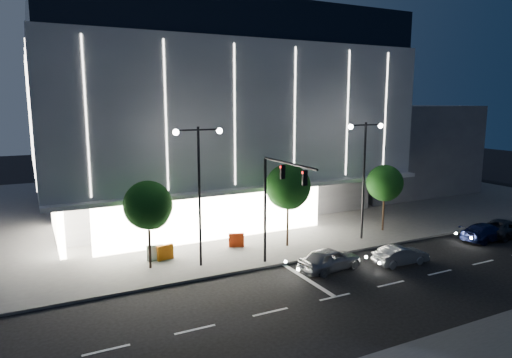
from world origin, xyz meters
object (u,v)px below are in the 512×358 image
at_px(car_second, 401,255).
at_px(barrier_c, 236,240).
at_px(street_lamp_west, 199,176).
at_px(tree_right, 385,185).
at_px(street_lamp_east, 364,163).
at_px(car_third, 486,232).
at_px(barrier_a, 165,252).
at_px(tree_left, 148,208).
at_px(tree_mid, 288,189).
at_px(barrier_b, 155,252).
at_px(traffic_mast, 276,192).
at_px(car_fourth, 504,228).
at_px(car_lead, 330,259).

xyz_separation_m(car_second, barrier_c, (-8.29, 7.72, 0.03)).
xyz_separation_m(street_lamp_west, tree_right, (16.03, 1.02, -2.07)).
bearing_deg(street_lamp_west, street_lamp_east, 0.00).
xyz_separation_m(tree_right, car_third, (5.46, -5.35, -3.22)).
bearing_deg(barrier_a, barrier_c, -7.14).
bearing_deg(tree_left, tree_mid, 0.00).
xyz_separation_m(street_lamp_east, barrier_b, (-15.34, 2.35, -5.31)).
bearing_deg(car_third, tree_left, 75.61).
height_order(traffic_mast, car_fourth, traffic_mast).
distance_m(traffic_mast, car_third, 18.10).
xyz_separation_m(car_second, barrier_a, (-13.61, 7.37, 0.03)).
relative_size(traffic_mast, car_fourth, 1.47).
distance_m(tree_right, car_second, 8.24).
height_order(traffic_mast, car_second, traffic_mast).
relative_size(car_second, barrier_b, 3.41).
distance_m(tree_mid, car_third, 15.85).
xyz_separation_m(tree_right, barrier_a, (-17.76, 1.05, -3.23)).
bearing_deg(car_third, street_lamp_west, 76.56).
distance_m(car_third, barrier_b, 24.74).
bearing_deg(barrier_a, traffic_mast, -50.43).
distance_m(tree_left, barrier_b, 3.69).
relative_size(barrier_b, barrier_c, 1.00).
height_order(street_lamp_east, car_fourth, street_lamp_east).
bearing_deg(barrier_a, barrier_b, 144.95).
relative_size(street_lamp_west, car_second, 2.40).
distance_m(traffic_mast, car_lead, 5.48).
height_order(tree_mid, tree_right, tree_mid).
distance_m(street_lamp_west, car_third, 22.55).
relative_size(tree_left, tree_mid, 0.93).
bearing_deg(car_second, tree_mid, 41.08).
bearing_deg(street_lamp_east, car_fourth, -21.02).
height_order(traffic_mast, street_lamp_east, street_lamp_east).
distance_m(street_lamp_west, street_lamp_east, 13.00).
distance_m(tree_left, tree_mid, 10.00).
height_order(street_lamp_east, car_lead, street_lamp_east).
distance_m(tree_left, tree_right, 19.00).
bearing_deg(tree_left, tree_right, -0.00).
distance_m(car_second, barrier_a, 15.48).
distance_m(traffic_mast, barrier_c, 6.72).
bearing_deg(tree_mid, car_second, -52.52).
xyz_separation_m(traffic_mast, street_lamp_east, (9.00, 2.66, 0.93)).
height_order(tree_right, car_lead, tree_right).
distance_m(traffic_mast, tree_mid, 4.82).
bearing_deg(street_lamp_west, car_second, -24.05).
bearing_deg(barrier_c, traffic_mast, -66.98).
height_order(street_lamp_west, car_fourth, street_lamp_west).
relative_size(tree_mid, tree_right, 1.12).
relative_size(street_lamp_east, car_fourth, 1.87).
distance_m(tree_left, car_fourth, 27.50).
bearing_deg(street_lamp_east, car_lead, -145.26).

